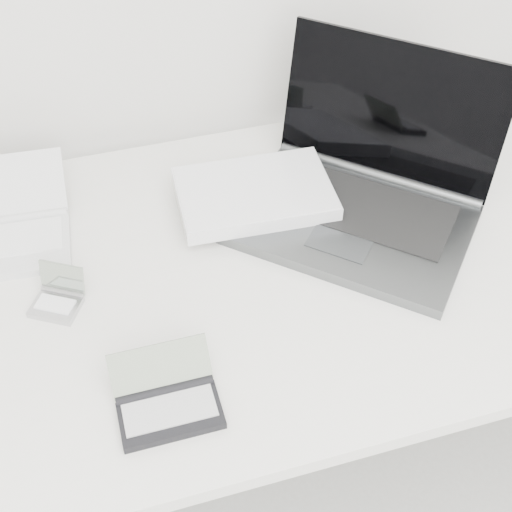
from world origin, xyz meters
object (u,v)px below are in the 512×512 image
object	(u,v)px
laptop_large	(332,192)
palmtop_charcoal	(168,402)
netbook_open_white	(10,230)
desk	(265,278)

from	to	relation	value
laptop_large	palmtop_charcoal	bearing A→B (deg)	-96.20
netbook_open_white	palmtop_charcoal	xyz separation A→B (m)	(0.21, -0.45, -0.00)
netbook_open_white	desk	bearing A→B (deg)	-19.52
desk	laptop_large	world-z (taller)	laptop_large
laptop_large	desk	bearing A→B (deg)	-107.40
palmtop_charcoal	laptop_large	bearing A→B (deg)	41.91
desk	palmtop_charcoal	size ratio (longest dim) A/B	10.47
netbook_open_white	palmtop_charcoal	bearing A→B (deg)	-60.92
laptop_large	netbook_open_white	size ratio (longest dim) A/B	2.17
laptop_large	palmtop_charcoal	distance (m)	0.53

